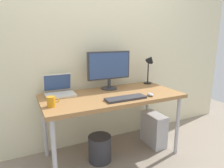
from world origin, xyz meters
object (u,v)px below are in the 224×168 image
Objects in this scene: keyboard at (126,98)px; computer_tower at (154,129)px; monitor at (109,68)px; desk_lamp at (150,63)px; desk at (112,99)px; mouse at (150,95)px; coffee_mug at (51,102)px; laptop at (59,89)px; wastebasket at (100,148)px.

keyboard is 1.05× the size of computer_tower.
desk_lamp is (0.60, 0.00, 0.02)m from monitor.
desk is 0.43m from mouse.
monitor is 1.00m from computer_tower.
keyboard is 0.74m from coffee_mug.
coffee_mug reaches higher than keyboard.
mouse is at bearing -29.19° from laptop.
laptop is 1.23m from desk_lamp.
mouse reaches higher than keyboard.
computer_tower reaches higher than wastebasket.
desk_lamp is at bearing 0.04° from monitor.
monitor is at bearing 72.63° from desk.
desk is 3.79× the size of desk_lamp.
desk_lamp is at bearing 72.50° from computer_tower.
monitor is 1.35× the size of desk_lamp.
wastebasket is (0.50, 0.07, -0.65)m from coffee_mug.
desk_lamp is 1.27m from wastebasket.
desk is at bearing -25.40° from laptop.
desk_lamp reaches higher than desk.
coffee_mug is 0.38× the size of wastebasket.
computer_tower is 1.40× the size of wastebasket.
coffee_mug is at bearing -175.33° from computer_tower.
wastebasket is at bearing -161.43° from desk_lamp.
keyboard is (0.05, -0.23, 0.07)m from desk.
keyboard is 3.84× the size of coffee_mug.
coffee_mug is (-1.36, -0.36, -0.24)m from desk_lamp.
wastebasket is at bearing 142.46° from keyboard.
monitor reaches higher than computer_tower.
mouse is at bearing -19.62° from wastebasket.
computer_tower is at bearing 2.48° from wastebasket.
laptop is 0.81m from wastebasket.
desk is at bearing 145.49° from mouse.
monitor is at bearing 87.01° from keyboard.
laptop is at bearing 139.34° from wastebasket.
monitor is 0.95m from wastebasket.
mouse is 0.21× the size of computer_tower.
desk is 0.77m from computer_tower.
mouse is (0.35, -0.24, 0.08)m from desk.
desk_lamp reaches higher than mouse.
laptop is 2.80× the size of coffee_mug.
desk_lamp is 1.42m from coffee_mug.
desk_lamp is 3.57× the size of coffee_mug.
coffee_mug is at bearing 173.50° from mouse.
desk is 3.69× the size of computer_tower.
desk is 17.24× the size of mouse.
coffee_mug is (-0.73, 0.10, 0.04)m from keyboard.
desk_lamp is at bearing 14.78° from coffee_mug.
computer_tower is at bearing 20.97° from keyboard.
desk_lamp reaches higher than computer_tower.
desk reaches higher than wastebasket.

